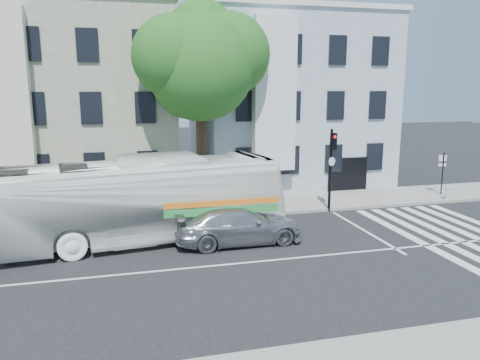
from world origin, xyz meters
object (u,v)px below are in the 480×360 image
object	(u,v)px
bus	(132,201)
fire_hydrant	(448,192)
traffic_signal	(332,159)
sedan	(238,225)

from	to	relation	value
bus	fire_hydrant	distance (m)	17.95
traffic_signal	bus	bearing A→B (deg)	170.08
bus	sedan	bearing A→B (deg)	-113.66
traffic_signal	fire_hydrant	size ratio (longest dim) A/B	5.58
bus	traffic_signal	world-z (taller)	traffic_signal
sedan	bus	bearing A→B (deg)	72.82
sedan	traffic_signal	world-z (taller)	traffic_signal
traffic_signal	fire_hydrant	bearing A→B (deg)	-20.37
sedan	traffic_signal	xyz separation A→B (m)	(5.90, 3.62, 2.03)
fire_hydrant	traffic_signal	bearing A→B (deg)	-177.27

